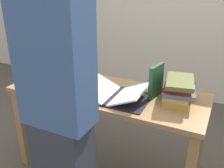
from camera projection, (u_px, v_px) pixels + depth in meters
name	position (u px, v px, depth m)	size (l,w,h in m)	color
wall_back	(171.00, 1.00, 3.23)	(8.00, 0.06, 2.60)	beige
reading_desk	(107.00, 104.00, 1.97)	(1.52, 0.59, 0.76)	#937047
open_book	(114.00, 94.00, 1.81)	(0.52, 0.35, 0.10)	black
book_stack_tall	(179.00, 91.00, 1.72)	(0.25, 0.33, 0.17)	#BC8933
book_standing_upright	(156.00, 81.00, 1.79)	(0.06, 0.18, 0.24)	#234C2D
reading_lamp	(63.00, 38.00, 2.05)	(0.12, 0.12, 0.46)	#ADADB2
coffee_mug	(75.00, 89.00, 1.86)	(0.09, 0.12, 0.08)	#335184
person_reader	(60.00, 114.00, 1.30)	(0.36, 0.23, 1.79)	#2D3342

